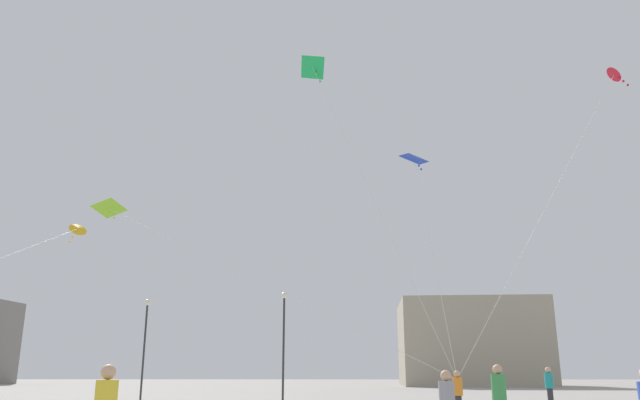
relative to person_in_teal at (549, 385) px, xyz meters
The scene contains 11 objects.
person_in_teal is the anchor object (origin of this frame).
person_in_orange 9.19m from the person_in_teal, 128.30° to the right, with size 0.35×0.35×1.62m.
person_in_green 14.50m from the person_in_teal, 113.26° to the right, with size 0.38×0.38×1.77m.
kite_amber_diamond 24.29m from the person_in_teal, behind, with size 1.12×18.71×7.60m.
kite_cobalt_delta 12.44m from the person_in_teal, 150.15° to the right, with size 1.44×4.20×10.25m.
kite_emerald_delta 18.80m from the person_in_teal, 161.63° to the right, with size 6.32×4.56×15.08m.
kite_lime_delta 25.87m from the person_in_teal, 168.93° to the left, with size 19.17×12.86×10.33m.
kite_crimson_diamond 14.23m from the person_in_teal, 82.45° to the right, with size 7.35×1.03×12.26m.
building_centre_hall 49.09m from the person_in_teal, 82.51° to the left, with size 17.77×17.33×10.15m.
lamppost_east 13.93m from the person_in_teal, 163.55° to the left, with size 0.36×0.36×5.93m.
lamppost_west 23.07m from the person_in_teal, 162.20° to the left, with size 0.36×0.36×5.90m.
Camera 1 is at (0.54, -5.17, 1.54)m, focal length 34.48 mm.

